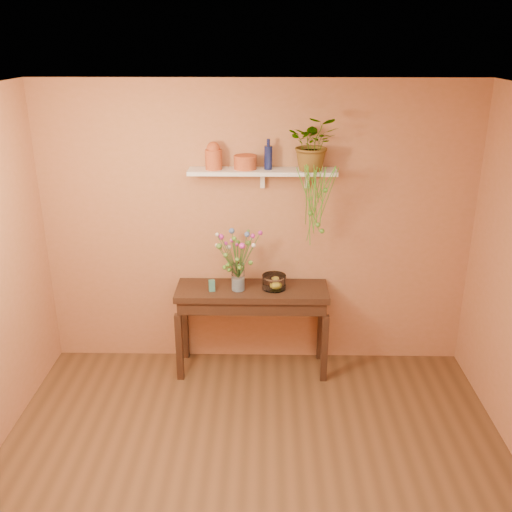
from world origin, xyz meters
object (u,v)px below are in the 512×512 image
at_px(terracotta_jug, 213,156).
at_px(bouquet, 236,248).
at_px(sideboard, 252,300).
at_px(spider_plant, 314,143).
at_px(glass_bowl, 274,282).
at_px(glass_vase, 238,279).
at_px(blue_bottle, 268,157).

distance_m(terracotta_jug, bouquet, 0.83).
bearing_deg(terracotta_jug, bouquet, -39.79).
relative_size(sideboard, spider_plant, 3.01).
relative_size(spider_plant, glass_bowl, 2.13).
height_order(glass_vase, bouquet, bouquet).
bearing_deg(bouquet, glass_bowl, 8.03).
bearing_deg(glass_vase, sideboard, 16.45).
distance_m(sideboard, terracotta_jug, 1.37).
height_order(terracotta_jug, bouquet, terracotta_jug).
bearing_deg(blue_bottle, sideboard, -137.04).
xyz_separation_m(terracotta_jug, glass_vase, (0.21, -0.15, -1.09)).
xyz_separation_m(sideboard, terracotta_jug, (-0.34, 0.11, 1.32)).
height_order(bouquet, glass_bowl, bouquet).
relative_size(sideboard, blue_bottle, 5.32).
distance_m(spider_plant, glass_vase, 1.38).
bearing_deg(blue_bottle, spider_plant, -6.04).
bearing_deg(glass_vase, terracotta_jug, 144.27).
bearing_deg(glass_vase, spider_plant, 11.04).
bearing_deg(glass_vase, blue_bottle, 32.20).
relative_size(sideboard, bouquet, 2.76).
distance_m(spider_plant, bouquet, 1.14).
height_order(spider_plant, glass_vase, spider_plant).
bearing_deg(spider_plant, terracotta_jug, 178.48).
relative_size(terracotta_jug, blue_bottle, 0.92).
bearing_deg(spider_plant, glass_vase, -168.96).
relative_size(terracotta_jug, spider_plant, 0.52).
distance_m(sideboard, blue_bottle, 1.33).
bearing_deg(bouquet, sideboard, 19.98).
bearing_deg(spider_plant, bouquet, -168.07).
bearing_deg(terracotta_jug, spider_plant, -1.52).
relative_size(spider_plant, glass_vase, 1.86).
height_order(sideboard, terracotta_jug, terracotta_jug).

